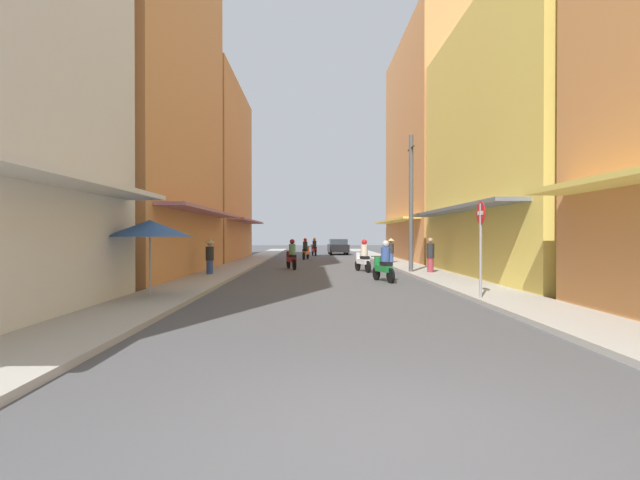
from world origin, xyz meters
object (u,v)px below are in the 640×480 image
(motorbike_maroon, at_px, (291,256))
(street_sign_no_entry, at_px, (481,237))
(motorbike_white, at_px, (363,257))
(motorbike_orange, at_px, (306,250))
(parked_car, at_px, (338,247))
(vendor_umbrella, at_px, (150,228))
(pedestrian_midway, at_px, (210,256))
(utility_pole, at_px, (411,203))
(pedestrian_crossing, at_px, (391,250))
(motorbike_red, at_px, (314,248))
(motorbike_green, at_px, (384,263))
(pedestrian_far, at_px, (430,256))

(motorbike_maroon, bearing_deg, street_sign_no_entry, -65.82)
(motorbike_white, xyz_separation_m, motorbike_orange, (-2.95, 11.74, 0.00))
(parked_car, bearing_deg, vendor_umbrella, -102.34)
(pedestrian_midway, relative_size, utility_pole, 0.25)
(motorbike_white, height_order, pedestrian_midway, pedestrian_midway)
(motorbike_white, distance_m, vendor_umbrella, 12.19)
(parked_car, xyz_separation_m, street_sign_no_entry, (2.03, -31.43, 0.98))
(pedestrian_crossing, height_order, utility_pole, utility_pole)
(pedestrian_midway, bearing_deg, vendor_umbrella, -90.03)
(motorbike_red, xyz_separation_m, motorbike_green, (2.57, -23.04, 0.00))
(pedestrian_midway, distance_m, pedestrian_crossing, 12.51)
(parked_car, xyz_separation_m, utility_pole, (2.13, -22.31, 2.51))
(pedestrian_crossing, distance_m, utility_pole, 7.55)
(motorbike_red, xyz_separation_m, pedestrian_midway, (-4.52, -20.80, 0.20))
(motorbike_green, xyz_separation_m, parked_car, (-0.32, 25.88, 0.04))
(motorbike_maroon, distance_m, street_sign_no_entry, 13.51)
(pedestrian_midway, distance_m, utility_pole, 9.29)
(motorbike_orange, bearing_deg, street_sign_no_entry, -77.55)
(motorbike_red, relative_size, pedestrian_midway, 1.11)
(motorbike_green, relative_size, vendor_umbrella, 0.77)
(motorbike_red, height_order, motorbike_maroon, same)
(vendor_umbrella, relative_size, utility_pole, 0.36)
(pedestrian_midway, xyz_separation_m, vendor_umbrella, (-0.00, -7.31, 1.04))
(motorbike_orange, relative_size, pedestrian_crossing, 1.11)
(motorbike_orange, bearing_deg, motorbike_red, 84.28)
(motorbike_green, xyz_separation_m, pedestrian_far, (2.57, 3.07, 0.13))
(parked_car, bearing_deg, street_sign_no_entry, -86.31)
(utility_pole, distance_m, street_sign_no_entry, 9.25)
(motorbike_red, bearing_deg, motorbike_maroon, -94.37)
(parked_car, bearing_deg, motorbike_maroon, -100.33)
(motorbike_white, xyz_separation_m, street_sign_no_entry, (1.96, -10.50, 1.01))
(parked_car, relative_size, pedestrian_crossing, 2.58)
(motorbike_red, bearing_deg, parked_car, 51.66)
(motorbike_red, xyz_separation_m, pedestrian_crossing, (4.67, -12.31, 0.20))
(motorbike_red, relative_size, utility_pole, 0.28)
(pedestrian_midway, bearing_deg, motorbike_maroon, 53.90)
(motorbike_maroon, bearing_deg, pedestrian_far, -29.86)
(vendor_umbrella, bearing_deg, pedestrian_far, 40.10)
(motorbike_red, relative_size, motorbike_maroon, 1.02)
(parked_car, xyz_separation_m, pedestrian_midway, (-6.77, -23.64, 0.17))
(motorbike_red, bearing_deg, pedestrian_midway, -102.27)
(motorbike_red, distance_m, pedestrian_midway, 21.29)
(motorbike_maroon, height_order, utility_pole, utility_pole)
(motorbike_maroon, xyz_separation_m, parked_car, (3.49, 19.14, 0.04))
(motorbike_maroon, xyz_separation_m, utility_pole, (5.62, -3.17, 2.55))
(motorbike_red, height_order, pedestrian_midway, pedestrian_midway)
(pedestrian_far, bearing_deg, utility_pole, 147.21)
(motorbike_white, height_order, street_sign_no_entry, street_sign_no_entry)
(motorbike_red, distance_m, parked_car, 3.62)
(parked_car, relative_size, pedestrian_midway, 2.57)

